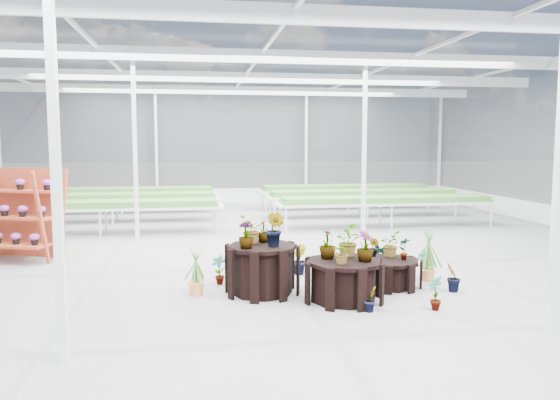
{
  "coord_description": "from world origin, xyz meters",
  "views": [
    {
      "loc": [
        -1.51,
        -10.2,
        2.45
      ],
      "look_at": [
        0.17,
        0.61,
        1.3
      ],
      "focal_mm": 35.0,
      "sensor_mm": 36.0,
      "label": 1
    }
  ],
  "objects": [
    {
      "name": "steel_frame",
      "position": [
        0.0,
        0.0,
        2.25
      ],
      "size": [
        18.0,
        24.0,
        4.5
      ],
      "primitive_type": null,
      "color": "silver",
      "rests_on": "ground"
    },
    {
      "name": "greenhouse_shell",
      "position": [
        0.0,
        0.0,
        2.25
      ],
      "size": [
        18.0,
        24.0,
        4.5
      ],
      "primitive_type": null,
      "color": "white",
      "rests_on": "ground"
    },
    {
      "name": "plinth_tall",
      "position": [
        -0.46,
        -1.57,
        0.4
      ],
      "size": [
        1.49,
        1.49,
        0.8
      ],
      "primitive_type": "cylinder",
      "rotation": [
        0.0,
        0.0,
        -0.32
      ],
      "color": "black",
      "rests_on": "ground"
    },
    {
      "name": "nursery_benches",
      "position": [
        0.0,
        7.2,
        0.42
      ],
      "size": [
        16.0,
        7.0,
        0.84
      ],
      "primitive_type": null,
      "color": "silver",
      "rests_on": "ground"
    },
    {
      "name": "ground_plane",
      "position": [
        0.0,
        0.0,
        0.0
      ],
      "size": [
        24.0,
        24.0,
        0.0
      ],
      "primitive_type": "plane",
      "color": "gray",
      "rests_on": "ground"
    },
    {
      "name": "shelf_rack",
      "position": [
        -5.23,
        1.77,
        0.96
      ],
      "size": [
        2.03,
        1.53,
        1.92
      ],
      "primitive_type": null,
      "rotation": [
        0.0,
        0.0,
        -0.36
      ],
      "color": "#9A381F",
      "rests_on": "ground"
    },
    {
      "name": "plinth_low",
      "position": [
        1.74,
        -1.47,
        0.24
      ],
      "size": [
        1.37,
        1.37,
        0.47
      ],
      "primitive_type": "cylinder",
      "rotation": [
        0.0,
        0.0,
        -0.39
      ],
      "color": "black",
      "rests_on": "ground"
    },
    {
      "name": "nursery_plants",
      "position": [
        0.64,
        -1.39,
        0.61
      ],
      "size": [
        4.55,
        2.78,
        1.37
      ],
      "color": "#437431",
      "rests_on": "ground"
    },
    {
      "name": "plinth_mid",
      "position": [
        0.74,
        -2.17,
        0.32
      ],
      "size": [
        1.42,
        1.42,
        0.64
      ],
      "primitive_type": "cylinder",
      "rotation": [
        0.0,
        0.0,
        0.19
      ],
      "color": "black",
      "rests_on": "ground"
    }
  ]
}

